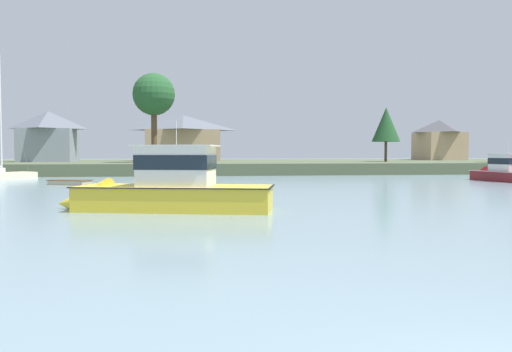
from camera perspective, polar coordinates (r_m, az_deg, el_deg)
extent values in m
cube|color=#4C563D|center=(82.42, -4.36, 1.20)|extent=(218.20, 43.31, 1.48)
cube|color=tan|center=(47.29, -20.41, -0.78)|extent=(3.89, 2.85, 0.56)
cube|color=brown|center=(47.28, -20.41, -0.44)|extent=(4.07, 3.02, 0.05)
cube|color=tan|center=(47.28, -20.41, -0.49)|extent=(0.62, 1.26, 0.03)
cube|color=gold|center=(24.78, -9.21, -3.26)|extent=(9.77, 5.00, 1.88)
cone|color=gold|center=(26.40, -19.07, -3.01)|extent=(3.15, 3.15, 2.62)
cube|color=black|center=(24.70, -9.23, -1.16)|extent=(9.98, 5.15, 0.05)
cube|color=silver|center=(24.63, -9.02, 1.13)|extent=(3.89, 3.06, 1.92)
cube|color=#19232D|center=(24.63, -9.03, 1.57)|extent=(3.97, 3.12, 0.69)
cube|color=beige|center=(24.62, -9.04, 3.43)|extent=(4.38, 3.52, 0.06)
cylinder|color=silver|center=(24.64, -9.05, 4.88)|extent=(0.03, 0.03, 1.19)
cube|color=maroon|center=(55.21, 26.66, -0.32)|extent=(3.38, 8.12, 1.55)
cone|color=maroon|center=(58.35, 24.22, -0.13)|extent=(2.63, 2.42, 2.45)
cube|color=silver|center=(55.18, 26.67, 0.45)|extent=(3.50, 8.29, 0.05)
cube|color=silver|center=(55.10, 26.74, 1.35)|extent=(2.42, 3.19, 1.68)
cube|color=#19232D|center=(55.10, 26.75, 1.53)|extent=(2.47, 3.26, 0.60)
cube|color=beige|center=(55.09, 26.76, 2.25)|extent=(2.80, 3.59, 0.06)
cylinder|color=silver|center=(55.10, 26.78, 3.11)|extent=(0.03, 0.03, 1.58)
cylinder|color=silver|center=(58.56, -27.07, 6.33)|extent=(0.18, 0.18, 12.22)
cylinder|color=#999999|center=(59.71, -25.79, 6.25)|extent=(1.75, 3.06, 12.17)
cylinder|color=brown|center=(71.25, -11.52, 4.80)|extent=(0.81, 0.81, 8.14)
sphere|color=#235128|center=(71.66, -11.56, 9.10)|extent=(5.83, 5.83, 5.83)
cylinder|color=brown|center=(79.13, 14.56, 3.44)|extent=(0.40, 0.40, 5.08)
cone|color=#1E4723|center=(79.24, 14.59, 5.70)|extent=(4.27, 4.27, 5.22)
cube|color=tan|center=(100.80, 20.09, 3.20)|extent=(7.21, 8.28, 5.16)
pyramid|color=#47474C|center=(100.92, 20.13, 5.33)|extent=(7.78, 8.95, 2.36)
cube|color=gray|center=(82.10, -22.55, 3.24)|extent=(7.70, 6.54, 4.95)
pyramid|color=#565B66|center=(82.24, -22.60, 5.90)|extent=(8.31, 7.06, 2.67)
cube|color=tan|center=(85.81, -8.26, 3.45)|extent=(12.00, 9.04, 5.16)
pyramid|color=#565B66|center=(85.95, -8.28, 6.01)|extent=(12.96, 9.76, 2.52)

